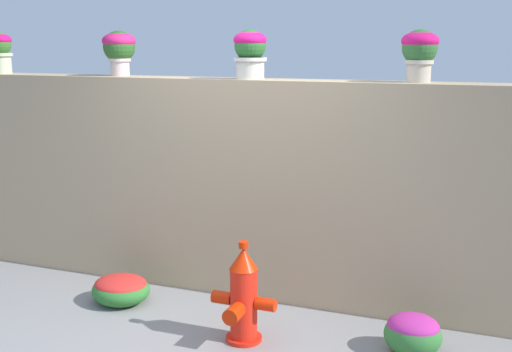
{
  "coord_description": "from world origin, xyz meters",
  "views": [
    {
      "loc": [
        1.97,
        -3.77,
        2.21
      ],
      "look_at": [
        0.08,
        1.1,
        1.12
      ],
      "focal_mm": 44.52,
      "sensor_mm": 36.0,
      "label": 1
    }
  ],
  "objects_px": {
    "potted_plant_2": "(250,50)",
    "flower_bush_right": "(413,332)",
    "fire_hydrant": "(243,298)",
    "flower_bush_left": "(121,288)",
    "potted_plant_3": "(420,50)",
    "potted_plant_1": "(119,47)"
  },
  "relations": [
    {
      "from": "fire_hydrant",
      "to": "flower_bush_right",
      "type": "height_order",
      "value": "fire_hydrant"
    },
    {
      "from": "potted_plant_1",
      "to": "flower_bush_left",
      "type": "distance_m",
      "value": 2.2
    },
    {
      "from": "potted_plant_3",
      "to": "fire_hydrant",
      "type": "bearing_deg",
      "value": -138.2
    },
    {
      "from": "fire_hydrant",
      "to": "flower_bush_left",
      "type": "height_order",
      "value": "fire_hydrant"
    },
    {
      "from": "flower_bush_right",
      "to": "potted_plant_1",
      "type": "bearing_deg",
      "value": 165.76
    },
    {
      "from": "potted_plant_1",
      "to": "flower_bush_right",
      "type": "bearing_deg",
      "value": -14.24
    },
    {
      "from": "potted_plant_2",
      "to": "fire_hydrant",
      "type": "relative_size",
      "value": 0.53
    },
    {
      "from": "flower_bush_right",
      "to": "fire_hydrant",
      "type": "bearing_deg",
      "value": -167.84
    },
    {
      "from": "potted_plant_1",
      "to": "potted_plant_3",
      "type": "height_order",
      "value": "potted_plant_1"
    },
    {
      "from": "potted_plant_3",
      "to": "potted_plant_2",
      "type": "bearing_deg",
      "value": -177.95
    },
    {
      "from": "potted_plant_1",
      "to": "potted_plant_2",
      "type": "height_order",
      "value": "same"
    },
    {
      "from": "fire_hydrant",
      "to": "flower_bush_right",
      "type": "xyz_separation_m",
      "value": [
        1.22,
        0.26,
        -0.18
      ]
    },
    {
      "from": "potted_plant_2",
      "to": "flower_bush_right",
      "type": "height_order",
      "value": "potted_plant_2"
    },
    {
      "from": "potted_plant_2",
      "to": "fire_hydrant",
      "type": "height_order",
      "value": "potted_plant_2"
    },
    {
      "from": "potted_plant_2",
      "to": "fire_hydrant",
      "type": "distance_m",
      "value": 2.05
    },
    {
      "from": "fire_hydrant",
      "to": "flower_bush_left",
      "type": "distance_m",
      "value": 1.31
    },
    {
      "from": "potted_plant_3",
      "to": "flower_bush_left",
      "type": "distance_m",
      "value": 3.18
    },
    {
      "from": "potted_plant_3",
      "to": "fire_hydrant",
      "type": "xyz_separation_m",
      "value": [
        -1.08,
        -0.97,
        -1.82
      ]
    },
    {
      "from": "potted_plant_1",
      "to": "potted_plant_2",
      "type": "distance_m",
      "value": 1.33
    },
    {
      "from": "potted_plant_2",
      "to": "flower_bush_right",
      "type": "bearing_deg",
      "value": -23.15
    },
    {
      "from": "flower_bush_right",
      "to": "flower_bush_left",
      "type": "bearing_deg",
      "value": 179.61
    },
    {
      "from": "potted_plant_2",
      "to": "potted_plant_1",
      "type": "bearing_deg",
      "value": 176.89
    }
  ]
}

